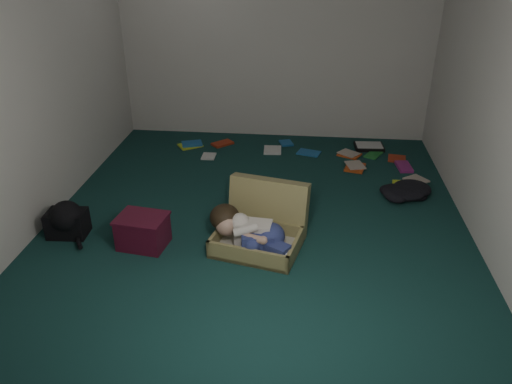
# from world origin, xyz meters

# --- Properties ---
(floor) EXTENTS (4.50, 4.50, 0.00)m
(floor) POSITION_xyz_m (0.00, 0.00, 0.00)
(floor) COLOR #133835
(floor) RESTS_ON ground
(wall_back) EXTENTS (4.50, 0.00, 4.50)m
(wall_back) POSITION_xyz_m (0.00, 2.25, 1.30)
(wall_back) COLOR silver
(wall_back) RESTS_ON ground
(wall_front) EXTENTS (4.50, 0.00, 4.50)m
(wall_front) POSITION_xyz_m (0.00, -2.25, 1.30)
(wall_front) COLOR silver
(wall_front) RESTS_ON ground
(wall_left) EXTENTS (0.00, 4.50, 4.50)m
(wall_left) POSITION_xyz_m (-2.00, 0.00, 1.30)
(wall_left) COLOR silver
(wall_left) RESTS_ON ground
(wall_right) EXTENTS (0.00, 4.50, 4.50)m
(wall_right) POSITION_xyz_m (2.00, 0.00, 1.30)
(wall_right) COLOR silver
(wall_right) RESTS_ON ground
(suitcase) EXTENTS (0.87, 0.85, 0.53)m
(suitcase) POSITION_xyz_m (0.08, -0.44, 0.16)
(suitcase) COLOR #988E54
(suitcase) RESTS_ON floor
(person) EXTENTS (0.75, 0.51, 0.33)m
(person) POSITION_xyz_m (-0.01, -0.60, 0.20)
(person) COLOR silver
(person) RESTS_ON suitcase
(maroon_bin) EXTENTS (0.46, 0.39, 0.29)m
(maroon_bin) POSITION_xyz_m (-0.96, -0.61, 0.15)
(maroon_bin) COLOR #4B0F22
(maroon_bin) RESTS_ON floor
(backpack) EXTENTS (0.45, 0.37, 0.26)m
(backpack) POSITION_xyz_m (-1.70, -0.51, 0.13)
(backpack) COLOR black
(backpack) RESTS_ON floor
(clothing_pile) EXTENTS (0.45, 0.38, 0.14)m
(clothing_pile) POSITION_xyz_m (1.46, 0.59, 0.07)
(clothing_pile) COLOR black
(clothing_pile) RESTS_ON floor
(paper_tray) EXTENTS (0.38, 0.29, 0.05)m
(paper_tray) POSITION_xyz_m (1.26, 1.89, 0.03)
(paper_tray) COLOR black
(paper_tray) RESTS_ON floor
(book_scatter) EXTENTS (2.97, 1.42, 0.02)m
(book_scatter) POSITION_xyz_m (0.61, 1.49, 0.01)
(book_scatter) COLOR #D1ED29
(book_scatter) RESTS_ON floor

